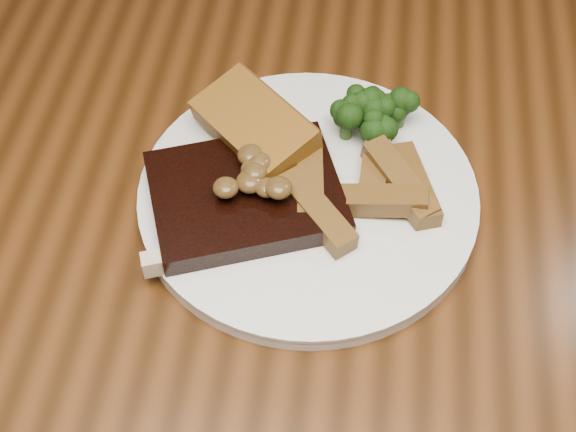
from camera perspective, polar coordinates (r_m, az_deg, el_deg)
name	(u,v)px	position (r m, az deg, el deg)	size (l,w,h in m)	color
dining_table	(302,288)	(0.79, 0.97, -5.14)	(1.60, 0.90, 0.75)	#4D280F
plate	(308,197)	(0.73, 1.43, 1.37)	(0.31, 0.31, 0.01)	white
steak	(246,196)	(0.71, -3.00, 1.41)	(0.16, 0.13, 0.02)	black
steak_bone	(236,250)	(0.68, -3.74, -2.43)	(0.16, 0.01, 0.02)	beige
mushroom_pile	(254,171)	(0.69, -2.46, 3.18)	(0.07, 0.07, 0.03)	brown
garlic_bread	(255,140)	(0.75, -2.36, 5.44)	(0.12, 0.06, 0.03)	#8A5919
potato_wedges	(365,189)	(0.72, 5.51, 1.89)	(0.12, 0.12, 0.02)	brown
broccoli_cluster	(376,117)	(0.77, 6.25, 7.03)	(0.07, 0.07, 0.04)	#193B0D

